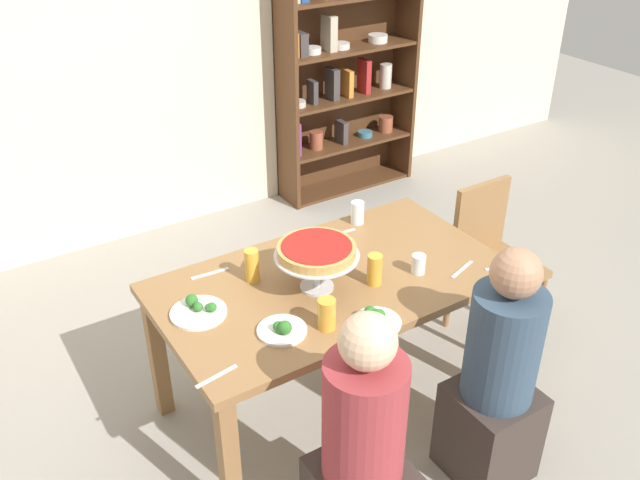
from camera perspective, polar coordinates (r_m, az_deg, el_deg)
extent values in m
plane|color=gray|center=(3.56, 0.89, -13.10)|extent=(12.00, 12.00, 0.00)
cube|color=beige|center=(4.69, -14.51, 16.65)|extent=(8.00, 0.12, 2.80)
cube|color=olive|center=(3.11, 0.99, -3.49)|extent=(1.58, 0.89, 0.04)
cube|color=olive|center=(2.84, -7.55, -17.90)|extent=(0.07, 0.07, 0.70)
cube|color=olive|center=(3.49, 14.63, -7.78)|extent=(0.07, 0.07, 0.70)
cube|color=olive|center=(3.37, -13.34, -9.25)|extent=(0.07, 0.07, 0.70)
cube|color=olive|center=(3.94, 6.75, -2.06)|extent=(0.07, 0.07, 0.70)
cube|color=#4C2D19|center=(4.93, -2.86, 14.59)|extent=(0.03, 0.30, 2.20)
cube|color=#4C2D19|center=(5.52, 7.20, 16.15)|extent=(0.03, 0.30, 2.20)
cube|color=#4C2D19|center=(5.32, 1.53, 15.82)|extent=(1.10, 0.02, 2.20)
cube|color=#4C2D19|center=(5.59, 2.19, 4.65)|extent=(1.04, 0.28, 0.02)
cube|color=#4C2D19|center=(5.44, 2.27, 8.12)|extent=(1.04, 0.28, 0.02)
cube|color=#4C2D19|center=(5.31, 2.35, 11.78)|extent=(1.04, 0.28, 0.02)
cube|color=#4C2D19|center=(5.20, 2.44, 15.60)|extent=(1.04, 0.28, 0.02)
cube|color=#7A3370|center=(5.15, -2.13, 8.45)|extent=(0.05, 0.13, 0.25)
cylinder|color=brown|center=(5.26, -0.32, 8.29)|extent=(0.10, 0.10, 0.14)
cube|color=#3D3838|center=(5.37, 1.78, 8.98)|extent=(0.04, 0.13, 0.18)
cylinder|color=#3D7084|center=(5.52, 3.77, 8.79)|extent=(0.12, 0.12, 0.04)
cylinder|color=brown|center=(5.62, 5.48, 9.58)|extent=(0.11, 0.11, 0.12)
cylinder|color=beige|center=(5.07, -1.84, 11.26)|extent=(0.12, 0.12, 0.04)
cube|color=#3D3838|center=(5.11, -0.63, 12.19)|extent=(0.04, 0.10, 0.17)
cube|color=#3D3838|center=(5.19, 1.03, 12.84)|extent=(0.05, 0.13, 0.23)
cube|color=orange|center=(5.27, 2.24, 12.90)|extent=(0.04, 0.13, 0.20)
cube|color=maroon|center=(5.35, 3.69, 13.43)|extent=(0.04, 0.13, 0.25)
cylinder|color=beige|center=(5.47, 5.47, 13.41)|extent=(0.09, 0.09, 0.19)
cube|color=orange|center=(4.93, -2.29, 15.89)|extent=(0.05, 0.11, 0.17)
cube|color=#3D3838|center=(4.96, -1.66, 15.96)|extent=(0.06, 0.13, 0.16)
cylinder|color=silver|center=(5.03, -0.62, 15.48)|extent=(0.12, 0.12, 0.04)
cube|color=#B2A88E|center=(5.07, 0.77, 16.81)|extent=(0.06, 0.13, 0.25)
cylinder|color=silver|center=(5.15, 1.75, 15.84)|extent=(0.13, 0.13, 0.04)
cylinder|color=silver|center=(5.34, 4.82, 16.36)|extent=(0.14, 0.14, 0.05)
cylinder|color=#993338|center=(2.49, 3.70, -14.66)|extent=(0.30, 0.30, 0.50)
sphere|color=beige|center=(2.25, 3.99, -8.39)|extent=(0.20, 0.20, 0.20)
cube|color=#382D28|center=(3.19, 13.82, -15.15)|extent=(0.34, 0.34, 0.45)
cylinder|color=#33475B|center=(2.87, 14.99, -8.50)|extent=(0.30, 0.30, 0.50)
sphere|color=#A87A5B|center=(2.67, 15.98, -2.66)|extent=(0.20, 0.20, 0.20)
cube|color=olive|center=(3.86, 14.62, -2.30)|extent=(0.40, 0.40, 0.04)
cube|color=olive|center=(3.84, 13.18, 1.80)|extent=(0.36, 0.04, 0.42)
cylinder|color=olive|center=(4.00, 17.73, -5.38)|extent=(0.04, 0.04, 0.41)
cylinder|color=olive|center=(3.78, 14.18, -7.17)|extent=(0.04, 0.04, 0.41)
cylinder|color=olive|center=(4.19, 14.22, -3.08)|extent=(0.04, 0.04, 0.41)
cylinder|color=olive|center=(3.97, 10.64, -4.63)|extent=(0.04, 0.04, 0.41)
cylinder|color=silver|center=(3.03, -0.27, -3.87)|extent=(0.15, 0.15, 0.01)
cylinder|color=silver|center=(2.99, -0.27, -2.58)|extent=(0.03, 0.03, 0.15)
cylinder|color=silver|center=(2.94, -0.28, -1.28)|extent=(0.37, 0.37, 0.01)
cylinder|color=tan|center=(2.93, -0.28, -0.87)|extent=(0.34, 0.34, 0.04)
cylinder|color=maroon|center=(2.92, -0.28, -0.50)|extent=(0.31, 0.31, 0.00)
cylinder|color=white|center=(2.78, -3.18, -7.51)|extent=(0.20, 0.20, 0.01)
sphere|color=#2D7028|center=(2.76, -3.50, -7.17)|extent=(0.04, 0.04, 0.04)
sphere|color=#2D7028|center=(2.75, -3.20, -7.35)|extent=(0.04, 0.04, 0.04)
sphere|color=#2D7028|center=(2.77, -3.22, -7.13)|extent=(0.04, 0.04, 0.04)
sphere|color=#2D7028|center=(2.74, -2.94, -7.27)|extent=(0.06, 0.06, 0.06)
cylinder|color=white|center=(2.92, -10.06, -5.97)|extent=(0.24, 0.24, 0.01)
sphere|color=#2D7028|center=(2.89, -8.97, -5.53)|extent=(0.04, 0.04, 0.04)
sphere|color=#2D7028|center=(2.90, -9.17, -5.56)|extent=(0.04, 0.04, 0.04)
sphere|color=#2D7028|center=(2.94, -10.61, -4.95)|extent=(0.05, 0.05, 0.05)
sphere|color=#2D7028|center=(2.91, -10.10, -5.49)|extent=(0.04, 0.04, 0.04)
cylinder|color=white|center=(2.83, 4.75, -6.83)|extent=(0.20, 0.20, 0.01)
sphere|color=#2D7028|center=(2.82, 4.95, -6.24)|extent=(0.05, 0.05, 0.05)
sphere|color=#2D7028|center=(2.82, 4.19, -6.04)|extent=(0.06, 0.06, 0.06)
sphere|color=#2D7028|center=(2.81, 4.76, -6.28)|extent=(0.06, 0.06, 0.06)
cylinder|color=gold|center=(2.77, 0.56, -6.17)|extent=(0.07, 0.07, 0.14)
cylinder|color=gold|center=(3.03, 4.56, -2.46)|extent=(0.07, 0.07, 0.14)
cylinder|color=gold|center=(3.06, -5.67, -2.13)|extent=(0.06, 0.06, 0.16)
cylinder|color=white|center=(3.51, 3.13, 2.29)|extent=(0.07, 0.07, 0.12)
cylinder|color=white|center=(3.14, 8.18, -1.99)|extent=(0.06, 0.06, 0.09)
cube|color=silver|center=(3.44, 1.61, 0.56)|extent=(0.18, 0.03, 0.00)
cube|color=silver|center=(2.61, -8.59, -11.13)|extent=(0.18, 0.04, 0.00)
cube|color=silver|center=(3.22, 11.71, -2.41)|extent=(0.18, 0.07, 0.00)
cube|color=silver|center=(3.28, 15.01, -2.24)|extent=(0.17, 0.08, 0.00)
cube|color=silver|center=(3.16, -9.14, -2.77)|extent=(0.18, 0.03, 0.00)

